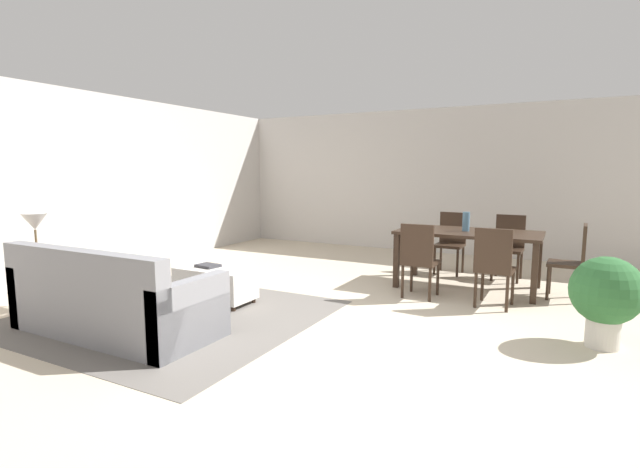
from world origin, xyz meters
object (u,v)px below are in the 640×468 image
at_px(dining_table, 468,237).
at_px(dining_chair_far_right, 509,243).
at_px(vase_centerpiece, 466,222).
at_px(ottoman_table, 215,283).
at_px(couch, 112,304).
at_px(side_table, 39,272).
at_px(book_on_ottoman, 208,266).
at_px(dining_chair_near_left, 419,256).
at_px(dining_chair_head_east, 574,257).
at_px(table_lamp, 35,224).
at_px(dining_chair_far_left, 451,239).
at_px(dining_chair_near_right, 494,263).
at_px(potted_plant, 606,294).

xyz_separation_m(dining_table, dining_chair_far_right, (0.42, 0.81, -0.16)).
xyz_separation_m(dining_chair_far_right, vase_centerpiece, (-0.45, -0.82, 0.37)).
bearing_deg(vase_centerpiece, ottoman_table, -139.11).
distance_m(couch, side_table, 1.33).
height_order(vase_centerpiece, book_on_ottoman, vase_centerpiece).
relative_size(couch, vase_centerpiece, 8.09).
relative_size(dining_chair_near_left, dining_chair_head_east, 1.00).
height_order(side_table, dining_chair_far_right, dining_chair_far_right).
distance_m(table_lamp, dining_chair_far_right, 6.04).
bearing_deg(couch, dining_chair_far_left, 62.23).
relative_size(ottoman_table, dining_chair_far_left, 1.00).
distance_m(side_table, dining_chair_far_right, 6.02).
distance_m(side_table, dining_chair_near_left, 4.34).
height_order(dining_chair_far_right, book_on_ottoman, dining_chair_far_right).
distance_m(couch, dining_chair_far_right, 5.23).
distance_m(ottoman_table, dining_chair_near_right, 3.21).
bearing_deg(dining_chair_near_right, dining_table, 117.85).
bearing_deg(dining_chair_near_left, table_lamp, -144.89).
distance_m(vase_centerpiece, potted_plant, 2.26).
distance_m(dining_chair_far_right, dining_chair_head_east, 1.16).
relative_size(side_table, dining_table, 0.32).
distance_m(dining_chair_near_right, dining_chair_far_left, 1.88).
distance_m(dining_chair_far_left, book_on_ottoman, 3.69).
distance_m(dining_chair_near_left, potted_plant, 2.07).
height_order(couch, dining_chair_far_right, dining_chair_far_right).
bearing_deg(dining_table, side_table, -140.18).
bearing_deg(dining_chair_far_right, dining_chair_near_right, -89.15).
distance_m(couch, dining_table, 4.34).
relative_size(ottoman_table, dining_chair_near_left, 1.00).
distance_m(dining_chair_near_right, dining_chair_far_right, 1.65).
xyz_separation_m(table_lamp, book_on_ottoman, (1.37, 1.19, -0.55)).
bearing_deg(potted_plant, dining_table, 132.19).
xyz_separation_m(dining_chair_far_right, potted_plant, (1.06, -2.44, -0.04)).
relative_size(ottoman_table, book_on_ottoman, 3.53).
xyz_separation_m(dining_table, book_on_ottoman, (-2.60, -2.12, -0.25)).
bearing_deg(dining_chair_near_left, potted_plant, -23.11).
bearing_deg(table_lamp, side_table, 0.00).
distance_m(couch, potted_plant, 4.50).
bearing_deg(vase_centerpiece, dining_chair_near_left, -115.53).
relative_size(couch, dining_chair_head_east, 2.22).
xyz_separation_m(side_table, dining_chair_near_right, (4.41, 2.48, 0.07)).
bearing_deg(dining_table, potted_plant, -47.81).
bearing_deg(dining_chair_near_right, table_lamp, -150.68).
bearing_deg(ottoman_table, book_on_ottoman, 175.32).
distance_m(dining_table, vase_centerpiece, 0.21).
bearing_deg(couch, ottoman_table, 82.76).
bearing_deg(potted_plant, side_table, -162.86).
bearing_deg(side_table, ottoman_table, 38.55).
xyz_separation_m(vase_centerpiece, potted_plant, (1.52, -1.62, -0.41)).
xyz_separation_m(table_lamp, potted_plant, (5.45, 1.68, -0.50)).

